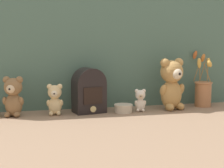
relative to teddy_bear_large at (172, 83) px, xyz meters
The scene contains 9 objects.
ground_plane 0.39m from the teddy_bear_large, behind, with size 4.00×4.00×0.00m, color #8E7056.
backdrop_wall 0.44m from the teddy_bear_large, 156.47° to the left, with size 1.74×0.02×0.72m.
teddy_bear_large is the anchor object (origin of this frame).
teddy_bear_medium 0.88m from the teddy_bear_large, behind, with size 0.12×0.11×0.21m.
teddy_bear_small 0.67m from the teddy_bear_large, behind, with size 0.09×0.09×0.17m.
teddy_bear_tiny 0.21m from the teddy_bear_large, behind, with size 0.07×0.06×0.13m.
flower_vase 0.24m from the teddy_bear_large, 11.52° to the left, with size 0.11×0.18×0.34m.
vintage_radio 0.48m from the teddy_bear_large, behind, with size 0.19×0.15×0.25m.
decorative_tin_tall 0.32m from the teddy_bear_large, behind, with size 0.10×0.10×0.05m.
Camera 1 is at (-0.44, -1.81, 0.39)m, focal length 55.00 mm.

